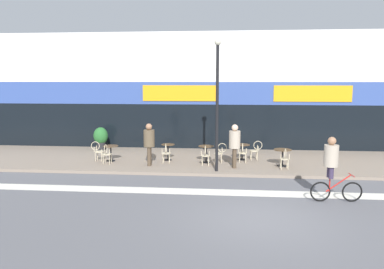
{
  "coord_description": "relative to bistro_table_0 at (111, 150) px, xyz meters",
  "views": [
    {
      "loc": [
        -1.0,
        -10.03,
        3.83
      ],
      "look_at": [
        -2.39,
        5.27,
        1.58
      ],
      "focal_mm": 35.0,
      "sensor_mm": 36.0,
      "label": 1
    }
  ],
  "objects": [
    {
      "name": "planter_pot",
      "position": [
        -1.39,
        2.71,
        0.16
      ],
      "size": [
        0.75,
        0.75,
        1.21
      ],
      "color": "#232326",
      "rests_on": "sidewalk_slab"
    },
    {
      "name": "cyclist_0",
      "position": [
        8.59,
        -4.68,
        0.6
      ],
      "size": [
        1.64,
        0.51,
        2.08
      ],
      "rotation": [
        0.0,
        0.0,
        0.06
      ],
      "color": "black",
      "rests_on": "ground"
    },
    {
      "name": "sidewalk_slab",
      "position": [
        6.24,
        0.81,
        -0.57
      ],
      "size": [
        40.0,
        5.5,
        0.12
      ],
      "primitive_type": "cube",
      "color": "gray",
      "rests_on": "ground"
    },
    {
      "name": "ground_plane",
      "position": [
        6.24,
        -6.44,
        -0.63
      ],
      "size": [
        120.0,
        120.0,
        0.0
      ],
      "primitive_type": "plane",
      "color": "#5B5B60"
    },
    {
      "name": "cafe_chair_0_near",
      "position": [
        0.0,
        -0.63,
        0.0
      ],
      "size": [
        0.4,
        0.58,
        0.9
      ],
      "rotation": [
        0.0,
        0.0,
        1.58
      ],
      "color": "beige",
      "rests_on": "sidewalk_slab"
    },
    {
      "name": "cafe_chair_3_side",
      "position": [
        6.66,
        0.84,
        0.0
      ],
      "size": [
        0.58,
        0.41,
        0.9
      ],
      "rotation": [
        0.0,
        0.0,
        3.17
      ],
      "color": "beige",
      "rests_on": "sidewalk_slab"
    },
    {
      "name": "bistro_table_0",
      "position": [
        0.0,
        0.0,
        0.0
      ],
      "size": [
        0.7,
        0.7,
        0.72
      ],
      "color": "black",
      "rests_on": "sidewalk_slab"
    },
    {
      "name": "bistro_table_4",
      "position": [
        7.72,
        -0.31,
        0.02
      ],
      "size": [
        0.77,
        0.77,
        0.73
      ],
      "color": "black",
      "rests_on": "sidewalk_slab"
    },
    {
      "name": "cafe_chair_0_side",
      "position": [
        -0.63,
        -0.0,
        0.0
      ],
      "size": [
        0.58,
        0.41,
        0.9
      ],
      "rotation": [
        0.0,
        0.0,
        0.02
      ],
      "color": "beige",
      "rests_on": "sidewalk_slab"
    },
    {
      "name": "cafe_chair_2_near",
      "position": [
        4.39,
        -0.55,
        0.0
      ],
      "size": [
        0.4,
        0.57,
        0.9
      ],
      "rotation": [
        0.0,
        0.0,
        1.57
      ],
      "color": "beige",
      "rests_on": "sidewalk_slab"
    },
    {
      "name": "bistro_table_1",
      "position": [
        2.6,
        0.42,
        0.01
      ],
      "size": [
        0.6,
        0.6,
        0.75
      ],
      "color": "black",
      "rests_on": "sidewalk_slab"
    },
    {
      "name": "bike_lane_stripe",
      "position": [
        6.24,
        -4.01,
        -0.63
      ],
      "size": [
        36.0,
        0.7,
        0.01
      ],
      "primitive_type": "cube",
      "color": "silver",
      "rests_on": "ground"
    },
    {
      "name": "pedestrian_far_end",
      "position": [
        1.95,
        -0.72,
        0.58
      ],
      "size": [
        0.5,
        0.5,
        1.84
      ],
      "rotation": [
        0.0,
        0.0,
        0.05
      ],
      "color": "#4C3D2D",
      "rests_on": "sidewalk_slab"
    },
    {
      "name": "cafe_chair_2_side",
      "position": [
        5.01,
        0.07,
        0.0
      ],
      "size": [
        0.58,
        0.41,
        0.9
      ],
      "rotation": [
        0.0,
        0.0,
        3.16
      ],
      "color": "beige",
      "rests_on": "sidewalk_slab"
    },
    {
      "name": "lamp_post",
      "position": [
        4.9,
        -1.46,
        2.54
      ],
      "size": [
        0.26,
        0.26,
        5.3
      ],
      "color": "black",
      "rests_on": "sidewalk_slab"
    },
    {
      "name": "storefront_facade",
      "position": [
        6.24,
        5.52,
        2.53
      ],
      "size": [
        40.0,
        4.06,
        6.36
      ],
      "color": "silver",
      "rests_on": "ground"
    },
    {
      "name": "bistro_table_2",
      "position": [
        4.39,
        0.07,
        0.03
      ],
      "size": [
        0.71,
        0.71,
        0.76
      ],
      "color": "black",
      "rests_on": "sidewalk_slab"
    },
    {
      "name": "cafe_chair_4_near",
      "position": [
        7.72,
        -0.94,
        0.0
      ],
      "size": [
        0.4,
        0.58,
        0.9
      ],
      "rotation": [
        0.0,
        0.0,
        1.57
      ],
      "color": "beige",
      "rests_on": "sidewalk_slab"
    },
    {
      "name": "cafe_chair_3_near",
      "position": [
        6.02,
        0.21,
        0.0
      ],
      "size": [
        0.44,
        0.59,
        0.9
      ],
      "rotation": [
        0.0,
        0.0,
        1.47
      ],
      "color": "beige",
      "rests_on": "sidewalk_slab"
    },
    {
      "name": "pedestrian_near_end",
      "position": [
        5.63,
        -0.79,
        0.59
      ],
      "size": [
        0.5,
        0.5,
        1.86
      ],
      "rotation": [
        0.0,
        0.0,
        0.05
      ],
      "color": "#4C3D2D",
      "rests_on": "sidewalk_slab"
    },
    {
      "name": "bistro_table_3",
      "position": [
        6.03,
        0.84,
        0.01
      ],
      "size": [
        0.7,
        0.7,
        0.73
      ],
      "color": "black",
      "rests_on": "sidewalk_slab"
    },
    {
      "name": "cafe_chair_1_near",
      "position": [
        2.6,
        -0.2,
        0.0
      ],
      "size": [
        0.43,
        0.59,
        0.9
      ],
      "rotation": [
        0.0,
        0.0,
        1.65
      ],
      "color": "beige",
      "rests_on": "sidewalk_slab"
    }
  ]
}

